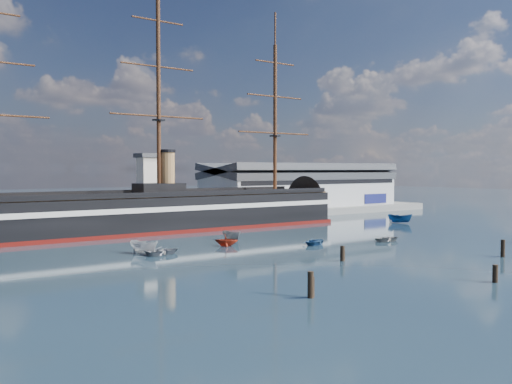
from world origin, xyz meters
TOP-DOWN VIEW (x-y plane):
  - ground at (0.00, 40.00)m, footprint 600.00×600.00m
  - quay at (10.00, 76.00)m, footprint 180.00×18.00m
  - warehouse at (58.00, 80.00)m, footprint 63.00×21.00m
  - quay_tower at (3.00, 73.00)m, footprint 5.00×5.00m
  - warship at (-4.47, 60.00)m, footprint 112.98×17.40m
  - motorboat_a at (-18.23, 31.43)m, footprint 7.05×4.25m
  - motorboat_b at (10.94, 23.36)m, footprint 2.43×3.51m
  - motorboat_c at (2.19, 36.87)m, footprint 5.77×2.37m
  - motorboat_d at (-2.90, 31.13)m, footprint 6.32×6.69m
  - motorboat_e at (24.52, 18.55)m, footprint 1.63×3.30m
  - motorboat_f at (54.65, 40.00)m, footprint 7.45×5.17m
  - motorboat_g at (-16.25, 28.82)m, footprint 1.74×3.63m
  - piling_near_left at (-18.17, -6.92)m, footprint 0.64×0.64m
  - piling_near_mid at (4.61, -14.00)m, footprint 0.64×0.64m
  - piling_near_right at (23.72, -4.15)m, footprint 0.64×0.64m
  - piling_extra at (1.49, 7.74)m, footprint 0.64×0.64m

SIDE VIEW (x-z plane):
  - ground at x=0.00m, z-range 0.00..0.00m
  - quay at x=10.00m, z-range -1.00..1.00m
  - motorboat_a at x=-18.23m, z-range -1.33..1.33m
  - motorboat_b at x=10.94m, z-range -0.76..0.76m
  - motorboat_c at x=2.19m, z-range -1.13..1.13m
  - motorboat_d at x=-2.90m, z-range -1.18..1.18m
  - motorboat_e at x=24.52m, z-range -0.74..0.74m
  - motorboat_f at x=54.65m, z-range -1.40..1.40m
  - motorboat_g at x=-16.25m, z-range -0.82..0.82m
  - piling_near_left at x=-18.17m, z-range -1.73..1.73m
  - piling_near_mid at x=4.61m, z-range -1.39..1.39m
  - piling_near_right at x=23.72m, z-range -1.66..1.66m
  - piling_extra at x=1.49m, z-range -1.44..1.44m
  - warship at x=-4.47m, z-range -22.93..31.01m
  - warehouse at x=58.00m, z-range 2.18..13.78m
  - quay_tower at x=3.00m, z-range 2.25..17.25m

